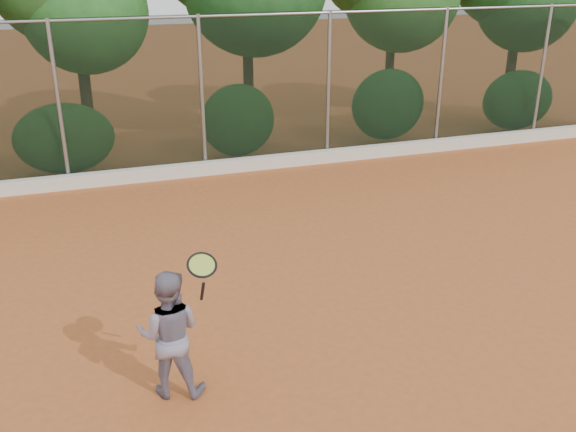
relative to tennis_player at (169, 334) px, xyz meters
name	(u,v)px	position (x,y,z in m)	size (l,w,h in m)	color
ground	(311,328)	(1.98, 0.74, -0.77)	(80.00, 80.00, 0.00)	#AF5929
concrete_curb	(207,168)	(1.98, 7.56, -0.62)	(24.00, 0.20, 0.30)	silver
tennis_player	(169,334)	(0.00, 0.00, 0.00)	(0.75, 0.58, 1.54)	gray
chainlink_fence	(202,92)	(1.98, 7.74, 1.09)	(24.09, 0.09, 3.50)	black
tennis_racket	(202,268)	(0.38, -0.17, 0.84)	(0.33, 0.31, 0.60)	black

